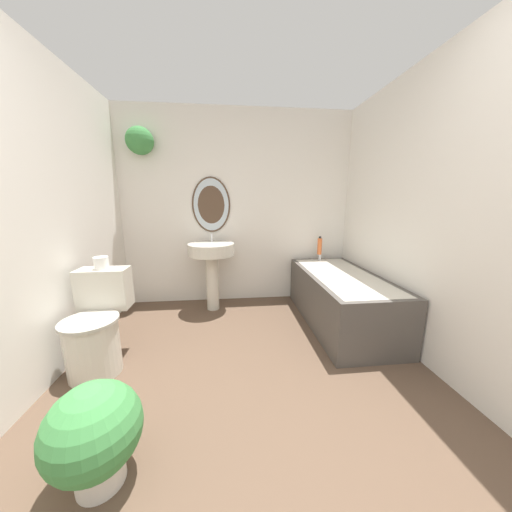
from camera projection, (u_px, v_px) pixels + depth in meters
The scene contains 9 objects.
wall_back at pixel (232, 205), 3.26m from camera, with size 2.97×0.30×2.40m.
wall_left at pixel (27, 216), 1.70m from camera, with size 0.06×3.00×2.40m.
wall_right at pixel (431, 214), 2.01m from camera, with size 0.06×3.00×2.40m.
toilet at pixel (97, 328), 2.00m from camera, with size 0.40×0.58×0.76m.
pedestal_sink at pixel (212, 258), 3.04m from camera, with size 0.54×0.54×0.91m.
bathtub at pixel (340, 297), 2.76m from camera, with size 0.71×1.54×0.62m.
shampoo_bottle at pixel (320, 246), 3.32m from camera, with size 0.06×0.06×0.23m.
potted_plant at pixel (94, 432), 1.16m from camera, with size 0.41×0.41×0.50m.
toilet_paper_roll at pixel (101, 263), 2.09m from camera, with size 0.11×0.11×0.10m.
Camera 1 is at (-0.13, -0.43, 1.30)m, focal length 18.00 mm.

